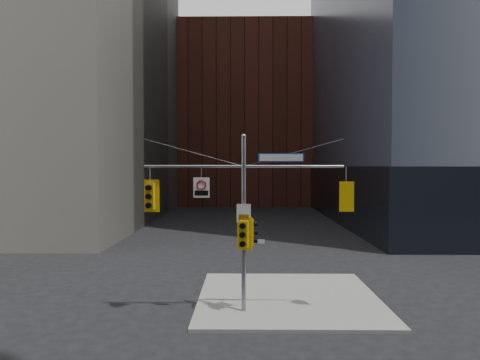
{
  "coord_description": "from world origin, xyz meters",
  "views": [
    {
      "loc": [
        0.05,
        -15.13,
        5.99
      ],
      "look_at": [
        -0.15,
        2.0,
        5.45
      ],
      "focal_mm": 32.0,
      "sensor_mm": 36.0,
      "label": 1
    }
  ],
  "objects_px": {
    "traffic_light_east_arm": "(346,196)",
    "regulatory_sign_arm": "(201,187)",
    "traffic_light_pole_front": "(244,234)",
    "traffic_light_pole_side": "(252,232)",
    "traffic_light_west_arm": "(150,196)",
    "signal_assembly": "(244,206)",
    "street_sign_blade": "(281,158)"
  },
  "relations": [
    {
      "from": "traffic_light_east_arm",
      "to": "street_sign_blade",
      "type": "distance_m",
      "value": 3.03
    },
    {
      "from": "signal_assembly",
      "to": "traffic_light_west_arm",
      "type": "height_order",
      "value": "signal_assembly"
    },
    {
      "from": "traffic_light_pole_side",
      "to": "traffic_light_pole_front",
      "type": "distance_m",
      "value": 0.42
    },
    {
      "from": "traffic_light_pole_side",
      "to": "traffic_light_pole_front",
      "type": "xyz_separation_m",
      "value": [
        -0.32,
        -0.27,
        -0.03
      ]
    },
    {
      "from": "regulatory_sign_arm",
      "to": "traffic_light_pole_front",
      "type": "bearing_deg",
      "value": -5.73
    },
    {
      "from": "traffic_light_east_arm",
      "to": "regulatory_sign_arm",
      "type": "distance_m",
      "value": 5.81
    },
    {
      "from": "traffic_light_pole_side",
      "to": "street_sign_blade",
      "type": "xyz_separation_m",
      "value": [
        1.17,
        -0.0,
        3.0
      ]
    },
    {
      "from": "traffic_light_west_arm",
      "to": "traffic_light_east_arm",
      "type": "bearing_deg",
      "value": 7.38
    },
    {
      "from": "signal_assembly",
      "to": "traffic_light_pole_side",
      "type": "bearing_deg",
      "value": 1.42
    },
    {
      "from": "street_sign_blade",
      "to": "regulatory_sign_arm",
      "type": "distance_m",
      "value": 3.4
    },
    {
      "from": "signal_assembly",
      "to": "street_sign_blade",
      "type": "distance_m",
      "value": 2.44
    },
    {
      "from": "traffic_light_pole_side",
      "to": "street_sign_blade",
      "type": "relative_size",
      "value": 0.55
    },
    {
      "from": "signal_assembly",
      "to": "regulatory_sign_arm",
      "type": "xyz_separation_m",
      "value": [
        -1.7,
        -0.02,
        0.76
      ]
    },
    {
      "from": "traffic_light_west_arm",
      "to": "traffic_light_pole_side",
      "type": "xyz_separation_m",
      "value": [
        4.09,
        -0.01,
        -1.45
      ]
    },
    {
      "from": "traffic_light_east_arm",
      "to": "traffic_light_pole_side",
      "type": "bearing_deg",
      "value": 4.0
    },
    {
      "from": "street_sign_blade",
      "to": "regulatory_sign_arm",
      "type": "xyz_separation_m",
      "value": [
        -3.2,
        -0.02,
        -1.17
      ]
    },
    {
      "from": "traffic_light_pole_side",
      "to": "regulatory_sign_arm",
      "type": "relative_size",
      "value": 1.25
    },
    {
      "from": "traffic_light_east_arm",
      "to": "traffic_light_pole_front",
      "type": "bearing_deg",
      "value": 7.84
    },
    {
      "from": "traffic_light_pole_side",
      "to": "regulatory_sign_arm",
      "type": "height_order",
      "value": "regulatory_sign_arm"
    },
    {
      "from": "traffic_light_west_arm",
      "to": "traffic_light_pole_front",
      "type": "distance_m",
      "value": 4.06
    },
    {
      "from": "traffic_light_west_arm",
      "to": "traffic_light_east_arm",
      "type": "distance_m",
      "value": 7.87
    },
    {
      "from": "traffic_light_east_arm",
      "to": "street_sign_blade",
      "type": "bearing_deg",
      "value": 4.06
    },
    {
      "from": "traffic_light_pole_front",
      "to": "regulatory_sign_arm",
      "type": "height_order",
      "value": "regulatory_sign_arm"
    },
    {
      "from": "traffic_light_east_arm",
      "to": "traffic_light_pole_side",
      "type": "relative_size",
      "value": 1.18
    },
    {
      "from": "street_sign_blade",
      "to": "traffic_light_pole_side",
      "type": "bearing_deg",
      "value": -178.87
    },
    {
      "from": "regulatory_sign_arm",
      "to": "signal_assembly",
      "type": "bearing_deg",
      "value": 3.2
    },
    {
      "from": "street_sign_blade",
      "to": "regulatory_sign_arm",
      "type": "bearing_deg",
      "value": -178.22
    },
    {
      "from": "traffic_light_west_arm",
      "to": "traffic_light_east_arm",
      "type": "height_order",
      "value": "traffic_light_west_arm"
    },
    {
      "from": "signal_assembly",
      "to": "traffic_light_east_arm",
      "type": "distance_m",
      "value": 4.12
    },
    {
      "from": "signal_assembly",
      "to": "traffic_light_east_arm",
      "type": "xyz_separation_m",
      "value": [
        4.1,
        0.0,
        0.38
      ]
    },
    {
      "from": "street_sign_blade",
      "to": "traffic_light_pole_front",
      "type": "bearing_deg",
      "value": -168.4
    },
    {
      "from": "traffic_light_pole_side",
      "to": "traffic_light_west_arm",
      "type": "bearing_deg",
      "value": 88.67
    }
  ]
}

